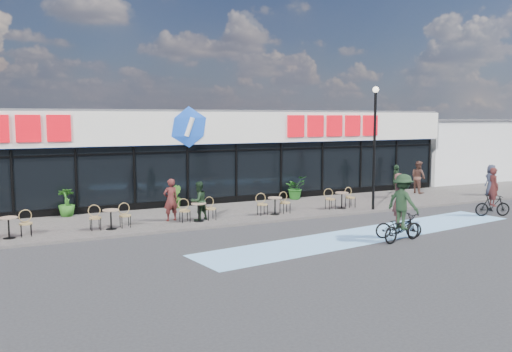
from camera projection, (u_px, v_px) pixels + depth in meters
The scene contains 22 objects.
ground at pixel (253, 237), 19.27m from camera, with size 120.00×120.00×0.00m, color #28282B.
sidewalk at pixel (207, 215), 23.28m from camera, with size 44.00×5.00×0.10m, color #5F5854.
bike_lane at pixel (370, 234), 19.70m from camera, with size 14.00×2.20×0.01m, color #7DB9ED.
building at pixel (168, 154), 27.86m from camera, with size 30.60×6.57×4.75m.
neighbour_building at pixel (447, 148), 37.90m from camera, with size 9.20×7.20×4.11m.
lamp_post at pixel (375, 138), 24.12m from camera, with size 0.28×0.28×5.50m.
bistro_set_1 at pixel (9, 225), 18.65m from camera, with size 1.54×0.62×0.90m.
bistro_set_2 at pixel (110, 217), 20.18m from camera, with size 1.54×0.62×0.90m.
bistro_set_3 at pixel (198, 210), 21.71m from camera, with size 1.54×0.62×0.90m.
bistro_set_4 at pixel (274, 204), 23.24m from camera, with size 1.54×0.62×0.90m.
bistro_set_5 at pixel (341, 198), 24.77m from camera, with size 1.54×0.62×0.90m.
potted_plant_left at pixel (67, 202), 22.70m from camera, with size 0.67×0.67×1.19m, color #265E1A.
potted_plant_mid at pixel (176, 197), 24.81m from camera, with size 0.57×0.46×1.03m, color #2A5317.
potted_plant_right at pixel (295, 187), 27.51m from camera, with size 1.07×0.92×1.19m, color #1B5418.
patron_left at pixel (171, 200), 21.70m from camera, with size 0.62×0.41×1.71m, color #4C1C1B.
patron_right at pixel (199, 201), 21.85m from camera, with size 0.76×0.59×1.57m, color black.
pedestrian_a at pixel (396, 181), 28.12m from camera, with size 0.99×0.41×1.70m, color #1C331E.
pedestrian_b at pixel (418, 177), 29.61m from camera, with size 0.86×0.67×1.77m, color #513329.
pedestrian_c at pixel (491, 180), 28.83m from camera, with size 0.80×0.52×1.64m, color #2A2F41.
cyclist_a at pixel (399, 215), 19.02m from camera, with size 1.75×1.15×2.31m.
cyclist_b at pixel (493, 198), 23.24m from camera, with size 1.59×0.99×2.11m.
cyclist_c at pixel (403, 212), 18.45m from camera, with size 1.87×1.32×2.33m.
Camera 1 is at (-8.31, -17.00, 4.26)m, focal length 38.00 mm.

